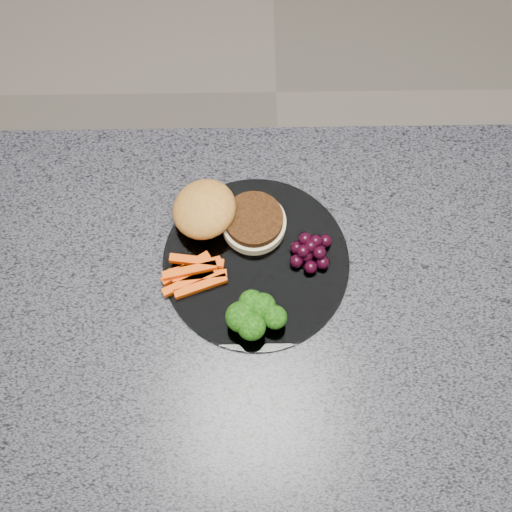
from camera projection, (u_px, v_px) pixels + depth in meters
The scene contains 8 objects.
room at pixel (355, 140), 0.55m from camera, with size 4.02×4.02×2.70m.
island_cabinet at pixel (295, 388), 1.40m from camera, with size 1.20×0.60×0.86m, color brown.
countertop at pixel (311, 320), 0.98m from camera, with size 1.20×0.60×0.04m, color #4C4B55.
plate at pixel (256, 262), 0.99m from camera, with size 0.26×0.26×0.01m, color white.
burger at pixel (222, 215), 0.99m from camera, with size 0.16×0.10×0.05m.
carrot_sticks at pixel (194, 273), 0.97m from camera, with size 0.09×0.07×0.02m.
broccoli at pixel (254, 315), 0.93m from camera, with size 0.08×0.07×0.05m.
grape_bunch at pixel (311, 251), 0.98m from camera, with size 0.06×0.06×0.03m.
Camera 1 is at (-0.08, -0.29, 1.82)m, focal length 50.00 mm.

